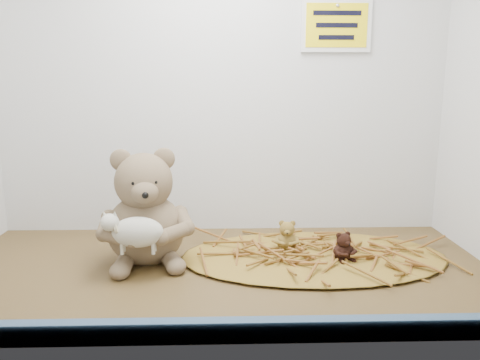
{
  "coord_description": "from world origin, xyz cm",
  "views": [
    {
      "loc": [
        1.27,
        -96.76,
        40.36
      ],
      "look_at": [
        4.16,
        1.79,
        19.87
      ],
      "focal_mm": 35.0,
      "sensor_mm": 36.0,
      "label": 1
    }
  ],
  "objects_px": {
    "mini_teddy_tan": "(287,234)",
    "main_teddy": "(145,206)",
    "mini_teddy_brown": "(343,245)",
    "toy_lamb": "(138,232)"
  },
  "relations": [
    {
      "from": "mini_teddy_tan",
      "to": "main_teddy",
      "type": "bearing_deg",
      "value": -167.05
    },
    {
      "from": "mini_teddy_brown",
      "to": "toy_lamb",
      "type": "bearing_deg",
      "value": 166.19
    },
    {
      "from": "mini_teddy_tan",
      "to": "toy_lamb",
      "type": "bearing_deg",
      "value": -151.83
    },
    {
      "from": "main_teddy",
      "to": "mini_teddy_tan",
      "type": "relative_size",
      "value": 3.58
    },
    {
      "from": "main_teddy",
      "to": "mini_teddy_tan",
      "type": "bearing_deg",
      "value": -4.75
    },
    {
      "from": "main_teddy",
      "to": "mini_teddy_tan",
      "type": "distance_m",
      "value": 0.34
    },
    {
      "from": "toy_lamb",
      "to": "mini_teddy_tan",
      "type": "height_order",
      "value": "toy_lamb"
    },
    {
      "from": "toy_lamb",
      "to": "mini_teddy_brown",
      "type": "relative_size",
      "value": 2.11
    },
    {
      "from": "toy_lamb",
      "to": "mini_teddy_tan",
      "type": "distance_m",
      "value": 0.36
    },
    {
      "from": "main_teddy",
      "to": "mini_teddy_brown",
      "type": "height_order",
      "value": "main_teddy"
    }
  ]
}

